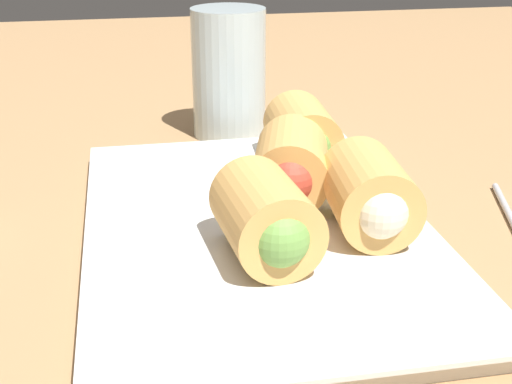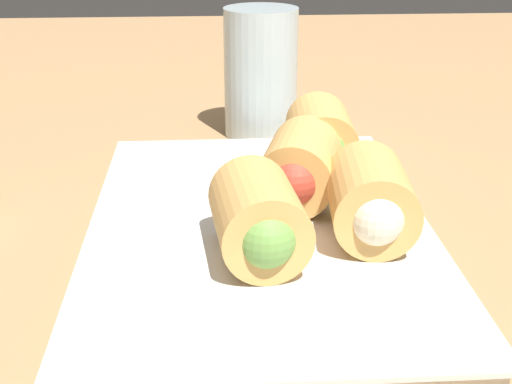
% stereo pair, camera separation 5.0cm
% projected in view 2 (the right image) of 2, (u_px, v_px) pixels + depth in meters
% --- Properties ---
extents(table_surface, '(1.80, 1.40, 0.02)m').
position_uv_depth(table_surface, '(213.00, 262.00, 0.46)').
color(table_surface, '#A87F54').
rests_on(table_surface, ground).
extents(serving_plate, '(0.32, 0.21, 0.01)m').
position_uv_depth(serving_plate, '(256.00, 231.00, 0.46)').
color(serving_plate, silver).
rests_on(serving_plate, table_surface).
extents(roll_front_left, '(0.08, 0.06, 0.05)m').
position_uv_depth(roll_front_left, '(256.00, 220.00, 0.40)').
color(roll_front_left, '#DBA356').
rests_on(roll_front_left, serving_plate).
extents(roll_front_right, '(0.08, 0.07, 0.05)m').
position_uv_depth(roll_front_right, '(297.00, 168.00, 0.47)').
color(roll_front_right, '#DBA356').
rests_on(roll_front_right, serving_plate).
extents(roll_back_left, '(0.08, 0.05, 0.05)m').
position_uv_depth(roll_back_left, '(319.00, 138.00, 0.53)').
color(roll_back_left, '#DBA356').
rests_on(roll_back_left, serving_plate).
extents(roll_back_right, '(0.08, 0.06, 0.05)m').
position_uv_depth(roll_back_right, '(369.00, 201.00, 0.42)').
color(roll_back_right, '#DBA356').
rests_on(roll_back_right, serving_plate).
extents(drinking_glass, '(0.07, 0.07, 0.12)m').
position_uv_depth(drinking_glass, '(259.00, 73.00, 0.64)').
color(drinking_glass, silver).
rests_on(drinking_glass, table_surface).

